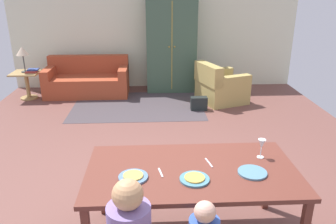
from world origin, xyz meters
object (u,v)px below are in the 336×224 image
table_lamp (22,52)px  armoire (171,45)px  side_table (27,81)px  plate_near_woman (252,172)px  armchair (220,87)px  wine_glass (262,145)px  book_upper (33,70)px  plate_near_child (195,179)px  dining_table (192,176)px  handbag (199,103)px  plate_near_man (133,177)px  book_lower (32,72)px  couch (88,81)px

table_lamp → armoire: bearing=9.0°
side_table → table_lamp: table_lamp is taller
plate_near_woman → armchair: 4.20m
wine_glass → book_upper: size_ratio=0.85×
table_lamp → plate_near_child: bearing=-57.1°
plate_near_woman → table_lamp: (-3.50, 4.55, 0.24)m
plate_near_woman → armchair: size_ratio=0.23×
dining_table → handbag: bearing=80.8°
plate_near_man → plate_near_child: same height
wine_glass → side_table: 5.65m
armoire → handbag: 1.73m
dining_table → handbag: size_ratio=5.81×
armoire → armchair: bearing=-43.5°
handbag → book_lower: bearing=165.9°
wine_glass → handbag: (-0.09, 3.37, -0.76)m
table_lamp → handbag: bearing=-14.2°
book_upper → handbag: (3.42, -0.95, -0.49)m
plate_near_woman → book_upper: 5.70m
armoire → side_table: 3.22m
plate_near_man → couch: bearing=104.5°
wine_glass → side_table: (-3.66, 4.27, -0.52)m
plate_near_man → couch: 5.01m
plate_near_woman → armchair: armchair is taller
couch → table_lamp: bearing=-168.2°
table_lamp → dining_table: bearing=-56.1°
plate_near_child → handbag: plate_near_child is taller
couch → side_table: size_ratio=3.08×
plate_near_man → side_table: bearing=118.5°
table_lamp → book_lower: (0.14, -0.04, -0.41)m
plate_near_woman → book_lower: 5.63m
dining_table → plate_near_child: bearing=-90.0°
plate_near_child → armoire: armoire is taller
armoire → book_lower: armoire is taller
table_lamp → book_upper: 0.42m
couch → side_table: 1.26m
plate_near_man → plate_near_child: 0.51m
plate_near_child → couch: couch is taller
dining_table → armchair: (1.08, 4.04, -0.37)m
armoire → book_lower: 3.05m
plate_near_child → plate_near_woman: bearing=8.9°
plate_near_woman → armchair: bearing=82.2°
plate_near_man → book_lower: plate_near_man is taller
plate_near_man → plate_near_woman: 1.02m
side_table → wine_glass: bearing=-49.4°
plate_near_child → plate_near_woman: size_ratio=1.00×
wine_glass → book_lower: (-3.52, 4.23, -0.30)m
plate_near_child → armoire: 5.14m
wine_glass → plate_near_woman: bearing=-119.4°
handbag → plate_near_man: bearing=-106.5°
dining_table → side_table: bearing=123.9°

